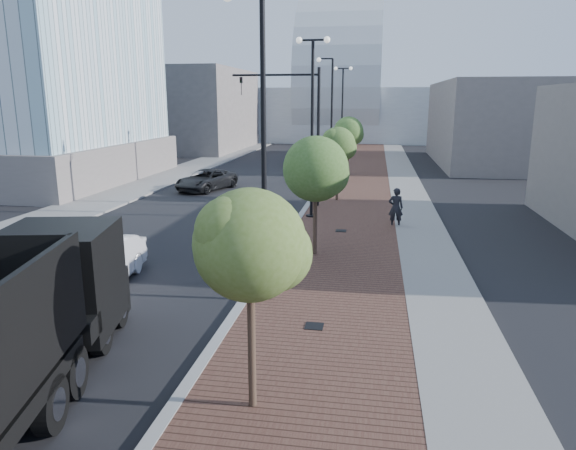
# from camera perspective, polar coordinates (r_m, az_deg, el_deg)

# --- Properties ---
(sidewalk) EXTENTS (7.00, 140.00, 0.12)m
(sidewalk) POSITION_cam_1_polar(r_m,az_deg,el_deg) (45.72, 8.93, 5.54)
(sidewalk) COLOR #4C2D23
(sidewalk) RESTS_ON ground
(concrete_strip) EXTENTS (2.40, 140.00, 0.13)m
(concrete_strip) POSITION_cam_1_polar(r_m,az_deg,el_deg) (45.78, 12.32, 5.41)
(concrete_strip) COLOR slate
(concrete_strip) RESTS_ON ground
(curb) EXTENTS (0.30, 140.00, 0.14)m
(curb) POSITION_cam_1_polar(r_m,az_deg,el_deg) (45.88, 4.54, 5.70)
(curb) COLOR gray
(curb) RESTS_ON ground
(west_sidewalk) EXTENTS (4.00, 140.00, 0.12)m
(west_sidewalk) POSITION_cam_1_polar(r_m,az_deg,el_deg) (48.73, -10.96, 5.94)
(west_sidewalk) COLOR slate
(west_sidewalk) RESTS_ON ground
(white_sedan) EXTENTS (2.18, 5.02, 1.60)m
(white_sedan) POSITION_cam_1_polar(r_m,az_deg,el_deg) (18.84, -19.89, -4.01)
(white_sedan) COLOR silver
(white_sedan) RESTS_ON ground
(dark_car_mid) EXTENTS (3.83, 5.66, 1.44)m
(dark_car_mid) POSITION_cam_1_polar(r_m,az_deg,el_deg) (37.52, -8.89, 4.87)
(dark_car_mid) COLOR black
(dark_car_mid) RESTS_ON ground
(dark_car_far) EXTENTS (2.51, 5.56, 1.58)m
(dark_car_far) POSITION_cam_1_polar(r_m,az_deg,el_deg) (51.15, 1.38, 7.35)
(dark_car_far) COLOR black
(dark_car_far) RESTS_ON ground
(pedestrian) EXTENTS (0.75, 0.51, 1.99)m
(pedestrian) POSITION_cam_1_polar(r_m,az_deg,el_deg) (26.53, 11.66, 1.86)
(pedestrian) COLOR black
(pedestrian) RESTS_ON ground
(streetlight_1) EXTENTS (1.44, 0.56, 9.21)m
(streetlight_1) POSITION_cam_1_polar(r_m,az_deg,el_deg) (15.78, -3.05, 6.70)
(streetlight_1) COLOR black
(streetlight_1) RESTS_ON ground
(streetlight_2) EXTENTS (1.72, 0.56, 9.28)m
(streetlight_2) POSITION_cam_1_polar(r_m,az_deg,el_deg) (27.54, 2.64, 10.55)
(streetlight_2) COLOR black
(streetlight_2) RESTS_ON ground
(streetlight_3) EXTENTS (1.44, 0.56, 9.21)m
(streetlight_3) POSITION_cam_1_polar(r_m,az_deg,el_deg) (39.49, 4.59, 10.69)
(streetlight_3) COLOR black
(streetlight_3) RESTS_ON ground
(streetlight_4) EXTENTS (1.72, 0.56, 9.28)m
(streetlight_4) POSITION_cam_1_polar(r_m,az_deg,el_deg) (51.43, 5.92, 11.81)
(streetlight_4) COLOR black
(streetlight_4) RESTS_ON ground
(traffic_mast) EXTENTS (5.09, 0.20, 8.00)m
(traffic_mast) POSITION_cam_1_polar(r_m,az_deg,el_deg) (30.62, 1.63, 11.15)
(traffic_mast) COLOR black
(traffic_mast) RESTS_ON ground
(tree_0) EXTENTS (2.25, 2.18, 4.60)m
(tree_0) POSITION_cam_1_polar(r_m,az_deg,el_deg) (9.96, -3.87, -2.24)
(tree_0) COLOR #382619
(tree_0) RESTS_ON ground
(tree_1) EXTENTS (2.60, 2.59, 4.87)m
(tree_1) POSITION_cam_1_polar(r_m,az_deg,el_deg) (20.62, 3.17, 6.09)
(tree_1) COLOR #382619
(tree_1) RESTS_ON ground
(tree_2) EXTENTS (2.21, 2.13, 4.64)m
(tree_2) POSITION_cam_1_polar(r_m,az_deg,el_deg) (32.51, 5.54, 8.71)
(tree_2) COLOR #382619
(tree_2) RESTS_ON ground
(tree_3) EXTENTS (2.52, 2.49, 4.91)m
(tree_3) POSITION_cam_1_polar(r_m,az_deg,el_deg) (44.46, 6.66, 10.04)
(tree_3) COLOR #382619
(tree_3) RESTS_ON ground
(tower_podium) EXTENTS (19.00, 19.00, 3.00)m
(tower_podium) POSITION_cam_1_polar(r_m,az_deg,el_deg) (46.81, -27.35, 6.18)
(tower_podium) COLOR #68615E
(tower_podium) RESTS_ON ground
(convention_center) EXTENTS (50.00, 30.00, 50.00)m
(convention_center) POSITION_cam_1_polar(r_m,az_deg,el_deg) (90.50, 5.88, 13.22)
(convention_center) COLOR #A5ADB0
(convention_center) RESTS_ON ground
(commercial_block_nw) EXTENTS (14.00, 20.00, 10.00)m
(commercial_block_nw) POSITION_cam_1_polar(r_m,az_deg,el_deg) (69.54, -10.88, 12.19)
(commercial_block_nw) COLOR #625B58
(commercial_block_nw) RESTS_ON ground
(commercial_block_ne) EXTENTS (12.00, 22.00, 8.00)m
(commercial_block_ne) POSITION_cam_1_polar(r_m,az_deg,el_deg) (56.66, 22.16, 10.23)
(commercial_block_ne) COLOR #655E5B
(commercial_block_ne) RESTS_ON ground
(utility_cover_1) EXTENTS (0.50, 0.50, 0.02)m
(utility_cover_1) POSITION_cam_1_polar(r_m,az_deg,el_deg) (14.69, 2.88, -10.93)
(utility_cover_1) COLOR black
(utility_cover_1) RESTS_ON sidewalk
(utility_cover_2) EXTENTS (0.50, 0.50, 0.02)m
(utility_cover_2) POSITION_cam_1_polar(r_m,az_deg,el_deg) (25.09, 5.79, -0.62)
(utility_cover_2) COLOR black
(utility_cover_2) RESTS_ON sidewalk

